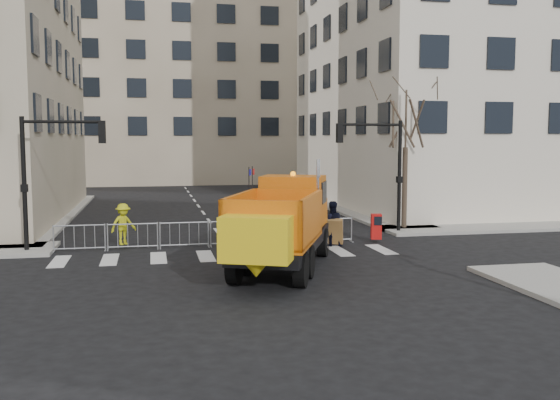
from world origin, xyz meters
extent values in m
plane|color=black|center=(0.00, 0.00, 0.00)|extent=(120.00, 120.00, 0.00)
cube|color=gray|center=(0.00, 8.50, 0.07)|extent=(64.00, 5.00, 0.15)
cube|color=tan|center=(0.00, 52.00, 12.00)|extent=(30.00, 18.00, 24.00)
cylinder|color=black|center=(-8.00, 7.50, 2.70)|extent=(0.18, 0.18, 5.40)
cylinder|color=black|center=(8.50, 9.50, 2.70)|extent=(0.18, 0.18, 5.40)
cube|color=black|center=(1.35, 2.54, 0.95)|extent=(4.92, 7.52, 0.45)
cylinder|color=black|center=(1.40, 5.34, 0.55)|extent=(0.75, 1.15, 1.10)
cylinder|color=black|center=(3.33, 4.53, 0.55)|extent=(0.75, 1.15, 1.10)
cylinder|color=black|center=(-0.12, 1.75, 0.55)|extent=(0.75, 1.15, 1.10)
cylinder|color=black|center=(1.81, 0.94, 0.55)|extent=(0.75, 1.15, 1.10)
cylinder|color=black|center=(-0.63, 0.56, 0.55)|extent=(0.75, 1.15, 1.10)
cylinder|color=black|center=(1.31, -0.26, 0.55)|extent=(0.75, 1.15, 1.10)
cube|color=#C85B0B|center=(2.60, 5.49, 1.65)|extent=(2.56, 2.29, 1.00)
cube|color=#C85B0B|center=(2.09, 4.29, 2.25)|extent=(2.74, 2.37, 1.80)
cylinder|color=silver|center=(2.77, 3.19, 2.60)|extent=(0.14, 0.14, 2.40)
cube|color=#C85B0B|center=(0.81, 1.25, 2.00)|extent=(4.01, 5.02, 1.65)
cube|color=yellow|center=(-0.24, -1.23, 1.70)|extent=(2.23, 1.70, 1.30)
cube|color=brown|center=(3.26, 7.05, 0.65)|extent=(3.17, 1.78, 1.12)
imported|color=black|center=(2.16, 5.76, 0.85)|extent=(0.65, 0.45, 1.70)
imported|color=black|center=(4.35, 6.76, 0.95)|extent=(1.00, 0.81, 1.91)
imported|color=black|center=(2.26, 5.80, 0.85)|extent=(0.87, 1.07, 1.71)
imported|color=gold|center=(-4.29, 7.97, 1.01)|extent=(1.28, 1.11, 1.72)
cube|color=#BA100E|center=(6.52, 7.26, 0.70)|extent=(0.53, 0.49, 1.10)
camera|label=1|loc=(-3.11, -18.42, 4.50)|focal=40.00mm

